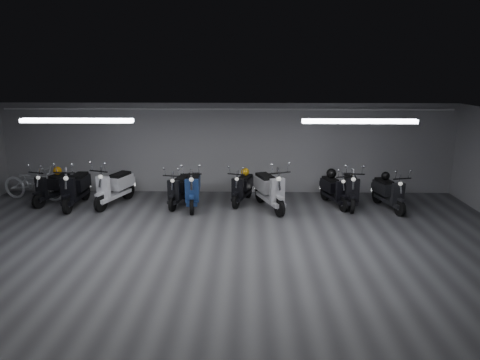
{
  "coord_description": "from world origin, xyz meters",
  "views": [
    {
      "loc": [
        0.68,
        -8.03,
        3.83
      ],
      "look_at": [
        0.45,
        2.5,
        1.05
      ],
      "focal_mm": 31.9,
      "sensor_mm": 36.0,
      "label": 1
    }
  ],
  "objects_px": {
    "scooter_3": "(179,184)",
    "scooter_9": "(389,187)",
    "scooter_7": "(335,185)",
    "scooter_0": "(52,182)",
    "scooter_1": "(75,183)",
    "scooter_6": "(270,184)",
    "scooter_2": "(114,181)",
    "scooter_5": "(242,183)",
    "helmet_3": "(57,171)",
    "helmet_2": "(331,173)",
    "bicycle": "(33,179)",
    "scooter_4": "(193,184)",
    "helmet_1": "(245,172)",
    "helmet_0": "(386,176)",
    "scooter_8": "(351,183)"
  },
  "relations": [
    {
      "from": "scooter_3",
      "to": "scooter_9",
      "type": "xyz_separation_m",
      "value": [
        5.87,
        -0.26,
        0.02
      ]
    },
    {
      "from": "scooter_7",
      "to": "scooter_9",
      "type": "xyz_separation_m",
      "value": [
        1.44,
        -0.31,
        0.03
      ]
    },
    {
      "from": "scooter_0",
      "to": "scooter_1",
      "type": "relative_size",
      "value": 0.9
    },
    {
      "from": "scooter_6",
      "to": "scooter_2",
      "type": "bearing_deg",
      "value": 155.19
    },
    {
      "from": "scooter_5",
      "to": "helmet_3",
      "type": "xyz_separation_m",
      "value": [
        -5.44,
        0.16,
        0.29
      ]
    },
    {
      "from": "scooter_0",
      "to": "scooter_9",
      "type": "bearing_deg",
      "value": 16.99
    },
    {
      "from": "scooter_3",
      "to": "scooter_7",
      "type": "relative_size",
      "value": 1.01
    },
    {
      "from": "helmet_2",
      "to": "scooter_3",
      "type": "bearing_deg",
      "value": -176.52
    },
    {
      "from": "scooter_1",
      "to": "helmet_2",
      "type": "bearing_deg",
      "value": 3.95
    },
    {
      "from": "bicycle",
      "to": "scooter_4",
      "type": "bearing_deg",
      "value": -85.76
    },
    {
      "from": "scooter_9",
      "to": "helmet_1",
      "type": "bearing_deg",
      "value": 156.26
    },
    {
      "from": "helmet_0",
      "to": "helmet_2",
      "type": "xyz_separation_m",
      "value": [
        -1.45,
        0.29,
        -0.01
      ]
    },
    {
      "from": "scooter_2",
      "to": "scooter_7",
      "type": "xyz_separation_m",
      "value": [
        6.28,
        0.07,
        -0.09
      ]
    },
    {
      "from": "scooter_1",
      "to": "helmet_3",
      "type": "height_order",
      "value": "scooter_1"
    },
    {
      "from": "helmet_0",
      "to": "helmet_1",
      "type": "relative_size",
      "value": 0.96
    },
    {
      "from": "scooter_9",
      "to": "scooter_3",
      "type": "bearing_deg",
      "value": 163.77
    },
    {
      "from": "scooter_8",
      "to": "helmet_1",
      "type": "distance_m",
      "value": 3.03
    },
    {
      "from": "scooter_6",
      "to": "bicycle",
      "type": "xyz_separation_m",
      "value": [
        -6.98,
        0.74,
        -0.09
      ]
    },
    {
      "from": "helmet_3",
      "to": "scooter_7",
      "type": "bearing_deg",
      "value": -2.42
    },
    {
      "from": "scooter_0",
      "to": "helmet_0",
      "type": "height_order",
      "value": "scooter_0"
    },
    {
      "from": "scooter_2",
      "to": "scooter_6",
      "type": "xyz_separation_m",
      "value": [
        4.42,
        -0.28,
        0.03
      ]
    },
    {
      "from": "scooter_2",
      "to": "helmet_0",
      "type": "bearing_deg",
      "value": 19.52
    },
    {
      "from": "scooter_2",
      "to": "scooter_5",
      "type": "distance_m",
      "value": 3.67
    },
    {
      "from": "scooter_5",
      "to": "helmet_1",
      "type": "distance_m",
      "value": 0.35
    },
    {
      "from": "scooter_4",
      "to": "scooter_9",
      "type": "relative_size",
      "value": 1.09
    },
    {
      "from": "scooter_4",
      "to": "scooter_6",
      "type": "xyz_separation_m",
      "value": [
        2.14,
        -0.12,
        0.05
      ]
    },
    {
      "from": "scooter_0",
      "to": "helmet_1",
      "type": "xyz_separation_m",
      "value": [
        5.59,
        0.28,
        0.25
      ]
    },
    {
      "from": "scooter_1",
      "to": "helmet_3",
      "type": "distance_m",
      "value": 0.96
    },
    {
      "from": "scooter_7",
      "to": "helmet_3",
      "type": "xyz_separation_m",
      "value": [
        -8.06,
        0.34,
        0.3
      ]
    },
    {
      "from": "helmet_1",
      "to": "scooter_8",
      "type": "bearing_deg",
      "value": -8.59
    },
    {
      "from": "scooter_1",
      "to": "helmet_2",
      "type": "distance_m",
      "value": 7.27
    },
    {
      "from": "scooter_0",
      "to": "scooter_2",
      "type": "height_order",
      "value": "scooter_2"
    },
    {
      "from": "scooter_0",
      "to": "helmet_1",
      "type": "relative_size",
      "value": 6.91
    },
    {
      "from": "scooter_0",
      "to": "scooter_2",
      "type": "bearing_deg",
      "value": 13.79
    },
    {
      "from": "scooter_1",
      "to": "scooter_3",
      "type": "distance_m",
      "value": 2.9
    },
    {
      "from": "scooter_0",
      "to": "scooter_4",
      "type": "distance_m",
      "value": 4.15
    },
    {
      "from": "scooter_0",
      "to": "scooter_3",
      "type": "bearing_deg",
      "value": 16.98
    },
    {
      "from": "scooter_2",
      "to": "helmet_0",
      "type": "distance_m",
      "value": 7.67
    },
    {
      "from": "helmet_3",
      "to": "scooter_4",
      "type": "bearing_deg",
      "value": -7.95
    },
    {
      "from": "scooter_2",
      "to": "scooter_4",
      "type": "relative_size",
      "value": 1.02
    },
    {
      "from": "scooter_5",
      "to": "scooter_6",
      "type": "xyz_separation_m",
      "value": [
        0.76,
        -0.53,
        0.12
      ]
    },
    {
      "from": "scooter_0",
      "to": "scooter_7",
      "type": "xyz_separation_m",
      "value": [
        8.13,
        -0.12,
        -0.02
      ]
    },
    {
      "from": "scooter_9",
      "to": "helmet_2",
      "type": "distance_m",
      "value": 1.62
    },
    {
      "from": "scooter_0",
      "to": "scooter_6",
      "type": "relative_size",
      "value": 0.86
    },
    {
      "from": "scooter_0",
      "to": "scooter_6",
      "type": "bearing_deg",
      "value": 15.27
    },
    {
      "from": "helmet_0",
      "to": "bicycle",
      "type": "bearing_deg",
      "value": 177.41
    },
    {
      "from": "helmet_0",
      "to": "helmet_1",
      "type": "height_order",
      "value": "helmet_0"
    },
    {
      "from": "helmet_1",
      "to": "helmet_2",
      "type": "distance_m",
      "value": 2.49
    },
    {
      "from": "scooter_3",
      "to": "scooter_6",
      "type": "xyz_separation_m",
      "value": [
        2.57,
        -0.3,
        0.12
      ]
    },
    {
      "from": "scooter_4",
      "to": "scooter_5",
      "type": "relative_size",
      "value": 1.13
    }
  ]
}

